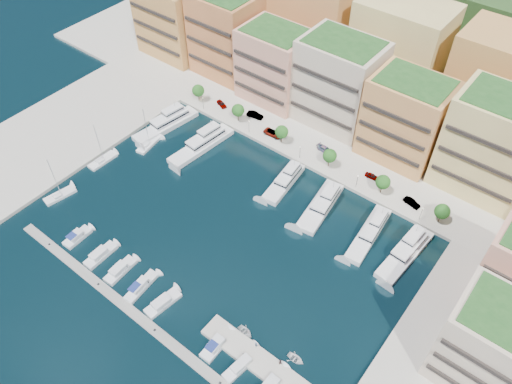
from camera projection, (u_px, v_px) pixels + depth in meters
ground at (227, 229)px, 122.50m from camera, size 400.00×400.00×0.00m
north_quay at (356, 108)px, 155.87m from camera, size 220.00×64.00×2.00m
west_quay at (46, 143)px, 144.49m from camera, size 34.00×76.00×2.00m
hillside at (423, 44)px, 181.70m from camera, size 240.00×40.00×58.00m
south_pontoon at (126, 307)px, 107.63m from camera, size 72.00×2.20×0.35m
finger_pier at (270, 371)px, 97.94m from camera, size 32.00×5.00×2.00m
apartment_0 at (173, 19)px, 167.70m from camera, size 22.00×16.50×24.80m
apartment_1 at (226, 34)px, 158.72m from camera, size 20.00×16.50×26.80m
apartment_2 at (275, 65)px, 150.19m from camera, size 20.00×15.50×22.80m
apartment_3 at (338, 83)px, 141.27m from camera, size 22.00×16.50×25.80m
apartment_4 at (405, 119)px, 131.59m from camera, size 20.00×15.50×23.80m
apartment_5 at (492, 145)px, 122.24m from camera, size 22.00×16.50×26.80m
apartment_east_b at (495, 349)px, 89.04m from camera, size 18.00×14.50×20.80m
backblock_1 at (315, 21)px, 161.27m from camera, size 26.00×18.00×30.00m
backblock_2 at (398, 51)px, 148.55m from camera, size 26.00×18.00×30.00m
backblock_3 at (498, 88)px, 135.83m from camera, size 26.00×18.00×30.00m
tree_0 at (198, 91)px, 154.04m from camera, size 3.80×3.80×5.65m
tree_1 at (238, 110)px, 147.25m from camera, size 3.80×3.80×5.65m
tree_2 at (282, 132)px, 140.47m from camera, size 3.80×3.80×5.65m
tree_3 at (330, 156)px, 133.68m from camera, size 3.80×3.80×5.65m
tree_4 at (383, 182)px, 126.90m from camera, size 3.80×3.80×5.65m
tree_5 at (442, 211)px, 120.11m from camera, size 3.80×3.80×5.65m
lamppost_0 at (203, 101)px, 151.77m from camera, size 0.30×0.30×4.20m
lamppost_1 at (249, 125)px, 144.14m from camera, size 0.30×0.30×4.20m
lamppost_2 at (300, 150)px, 136.50m from camera, size 0.30×0.30×4.20m
lamppost_3 at (357, 179)px, 128.87m from camera, size 0.30×0.30×4.20m
lamppost_4 at (422, 212)px, 121.24m from camera, size 0.30×0.30×4.20m
yacht_0 at (168, 123)px, 148.78m from camera, size 7.58×21.67×7.30m
yacht_1 at (203, 144)px, 142.60m from camera, size 6.84×21.94×7.30m
yacht_3 at (285, 180)px, 132.37m from camera, size 6.21×16.56×7.30m
yacht_4 at (322, 204)px, 126.62m from camera, size 7.45×19.03×7.30m
yacht_5 at (370, 231)px, 120.49m from camera, size 5.87×19.32×7.30m
yacht_6 at (407, 251)px, 116.37m from camera, size 6.01×19.39×7.30m
cruiser_1 at (77, 237)px, 120.02m from camera, size 3.04×7.17×2.66m
cruiser_2 at (100, 255)px, 116.39m from camera, size 2.99×8.31×2.55m
cruiser_3 at (120, 270)px, 113.48m from camera, size 3.27×8.24×2.55m
cruiser_4 at (141, 287)px, 110.50m from camera, size 3.28×9.18×2.66m
cruiser_5 at (163, 303)px, 107.65m from camera, size 3.89×8.67×2.55m
cruiser_7 at (217, 345)px, 101.06m from camera, size 2.94×7.95×2.66m
cruiser_8 at (242, 365)px, 98.24m from camera, size 3.57×9.23×2.55m
sailboat_0 at (60, 196)px, 129.70m from camera, size 4.28×8.58×13.20m
sailboat_1 at (103, 161)px, 138.73m from camera, size 3.04×8.49×13.20m
sailboat_2 at (148, 145)px, 143.39m from camera, size 4.04×8.56×13.20m
tender_2 at (296, 359)px, 99.19m from camera, size 3.65×2.61×0.76m
tender_0 at (245, 332)px, 103.23m from camera, size 3.90×3.04×0.74m
car_0 at (222, 104)px, 154.37m from camera, size 4.50×3.00×1.42m
car_1 at (255, 115)px, 150.35m from camera, size 5.38×2.70×1.69m
car_2 at (273, 133)px, 144.72m from camera, size 5.71×2.82×1.56m
car_3 at (325, 149)px, 139.93m from camera, size 5.20×2.41×1.47m
car_4 at (372, 176)px, 132.73m from camera, size 3.96×1.77×1.32m
car_5 at (412, 203)px, 126.12m from camera, size 4.72×2.39×1.49m
person_0 at (256, 344)px, 99.85m from camera, size 0.68×0.63×1.55m
person_1 at (280, 362)px, 97.33m from camera, size 0.97×0.96×1.58m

